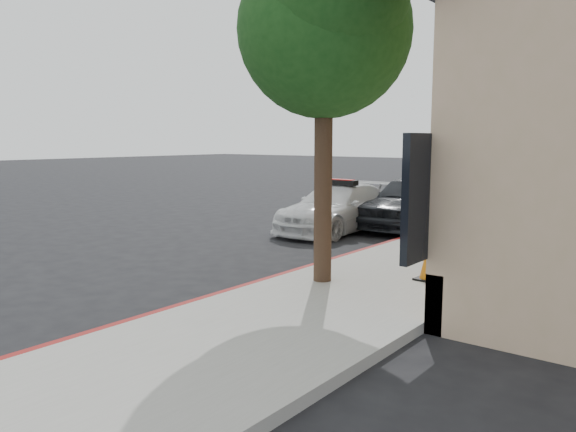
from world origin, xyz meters
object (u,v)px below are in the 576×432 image
at_px(parked_car_far, 502,186).
at_px(fire_hydrant, 458,234).
at_px(traffic_cone, 429,258).
at_px(police_car, 338,208).
at_px(parked_car_mid, 413,201).

relative_size(parked_car_far, fire_hydrant, 5.42).
bearing_deg(traffic_cone, police_car, 137.48).
bearing_deg(parked_car_far, police_car, -97.53).
xyz_separation_m(police_car, parked_car_far, (1.38, 9.74, 0.04)).
height_order(fire_hydrant, traffic_cone, traffic_cone).
relative_size(parked_car_far, traffic_cone, 5.40).
bearing_deg(parked_car_far, traffic_cone, -76.78).
bearing_deg(fire_hydrant, parked_car_far, 79.17).
xyz_separation_m(parked_car_mid, traffic_cone, (3.11, -5.86, -0.23)).
distance_m(police_car, fire_hydrant, 4.24).
distance_m(parked_car_far, traffic_cone, 14.21).
bearing_deg(parked_car_far, parked_car_mid, -89.44).
xyz_separation_m(fire_hydrant, traffic_cone, (0.53, -2.64, 0.01)).
bearing_deg(parked_car_far, fire_hydrant, -76.49).
height_order(police_car, parked_car_far, police_car).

